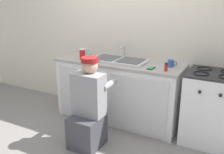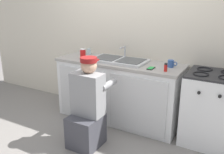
# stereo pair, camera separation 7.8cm
# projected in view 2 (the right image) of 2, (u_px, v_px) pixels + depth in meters

# --- Properties ---
(ground_plane) EXTENTS (12.00, 12.00, 0.00)m
(ground_plane) POSITION_uv_depth(u_px,v_px,m) (109.00, 127.00, 3.57)
(ground_plane) COLOR gray
(back_wall) EXTENTS (6.00, 0.10, 2.50)m
(back_wall) POSITION_uv_depth(u_px,v_px,m) (130.00, 34.00, 3.73)
(back_wall) COLOR beige
(back_wall) RESTS_ON ground_plane
(counter_cabinet) EXTENTS (1.80, 0.62, 0.86)m
(counter_cabinet) POSITION_uv_depth(u_px,v_px,m) (118.00, 92.00, 3.68)
(counter_cabinet) COLOR white
(counter_cabinet) RESTS_ON ground_plane
(countertop) EXTENTS (1.84, 0.62, 0.04)m
(countertop) POSITION_uv_depth(u_px,v_px,m) (119.00, 63.00, 3.55)
(countertop) COLOR #9E9993
(countertop) RESTS_ON counter_cabinet
(sink_double_basin) EXTENTS (0.80, 0.44, 0.19)m
(sink_double_basin) POSITION_uv_depth(u_px,v_px,m) (119.00, 60.00, 3.54)
(sink_double_basin) COLOR silver
(sink_double_basin) RESTS_ON countertop
(stove_range) EXTENTS (0.62, 0.62, 0.92)m
(stove_range) POSITION_uv_depth(u_px,v_px,m) (211.00, 109.00, 3.08)
(stove_range) COLOR white
(stove_range) RESTS_ON ground_plane
(plumber_person) EXTENTS (0.42, 0.61, 1.10)m
(plumber_person) POSITION_uv_depth(u_px,v_px,m) (87.00, 110.00, 3.02)
(plumber_person) COLOR #3F3F47
(plumber_person) RESTS_ON ground_plane
(cell_phone) EXTENTS (0.07, 0.14, 0.01)m
(cell_phone) POSITION_uv_depth(u_px,v_px,m) (151.00, 68.00, 3.17)
(cell_phone) COLOR black
(cell_phone) RESTS_ON countertop
(spice_bottle_red) EXTENTS (0.04, 0.04, 0.10)m
(spice_bottle_red) POSITION_uv_depth(u_px,v_px,m) (166.00, 67.00, 3.04)
(spice_bottle_red) COLOR red
(spice_bottle_red) RESTS_ON countertop
(water_glass) EXTENTS (0.06, 0.06, 0.10)m
(water_glass) POSITION_uv_depth(u_px,v_px,m) (89.00, 52.00, 3.93)
(water_glass) COLOR #ADC6CC
(water_glass) RESTS_ON countertop
(soda_cup_red) EXTENTS (0.08, 0.08, 0.15)m
(soda_cup_red) POSITION_uv_depth(u_px,v_px,m) (83.00, 54.00, 3.65)
(soda_cup_red) COLOR red
(soda_cup_red) RESTS_ON countertop
(coffee_mug) EXTENTS (0.13, 0.08, 0.09)m
(coffee_mug) POSITION_uv_depth(u_px,v_px,m) (171.00, 64.00, 3.23)
(coffee_mug) COLOR #335699
(coffee_mug) RESTS_ON countertop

